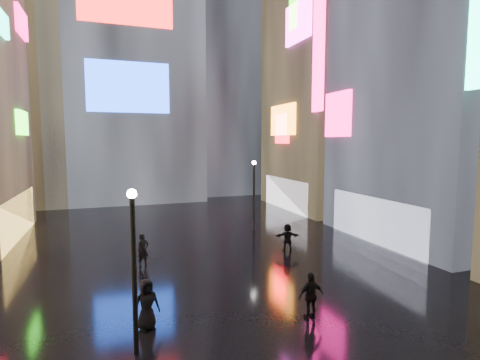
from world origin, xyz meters
name	(u,v)px	position (x,y,z in m)	size (l,w,h in m)	color
ground	(198,246)	(0.00, 20.00, 0.00)	(140.00, 140.00, 0.00)	black
building_right_mid	(443,13)	(15.98, 17.01, 14.99)	(10.28, 13.70, 30.00)	black
building_right_far	(332,66)	(15.98, 30.00, 13.98)	(10.28, 12.00, 28.00)	black
tower_main	(123,16)	(-3.00, 43.97, 21.01)	(16.00, 14.20, 42.00)	black
tower_flank_right	(218,62)	(9.00, 46.00, 17.00)	(12.00, 12.00, 34.00)	black
tower_flank_left	(14,79)	(-14.00, 42.00, 13.00)	(10.00, 10.00, 26.00)	black
lamp_near	(134,262)	(-4.54, 8.84, 2.94)	(0.30, 0.30, 5.20)	black
lamp_far	(254,191)	(4.94, 22.86, 2.94)	(0.30, 0.30, 5.20)	black
pedestrian_3	(311,296)	(1.80, 9.14, 0.87)	(1.02, 0.43, 1.74)	black
pedestrian_4	(147,304)	(-4.06, 10.35, 0.91)	(0.89, 0.58, 1.82)	black
pedestrian_5	(287,237)	(4.93, 17.32, 0.82)	(1.52, 0.48, 1.64)	black
pedestrian_6	(143,250)	(-3.59, 17.27, 0.87)	(0.63, 0.42, 1.74)	black
umbrella_2	(146,267)	(-4.06, 10.35, 2.25)	(0.94, 0.96, 0.86)	black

